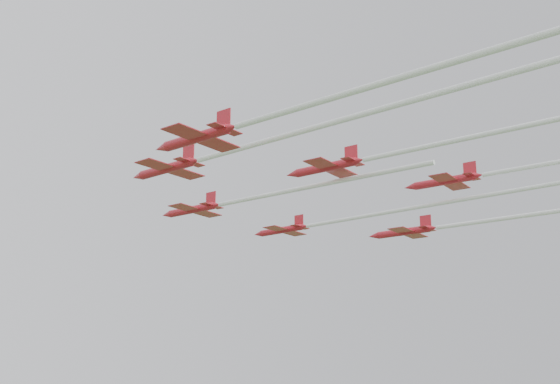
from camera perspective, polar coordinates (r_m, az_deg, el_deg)
jet_lead at (r=96.55m, az=-3.37°, el=-0.71°), size 15.63×42.02×2.62m
jet_row2_left at (r=77.66m, az=-1.48°, el=4.07°), size 18.75×60.61×2.78m
jet_row2_right at (r=96.76m, az=6.95°, el=-1.95°), size 17.27×54.43×2.34m
jet_row3_left at (r=61.60m, az=1.84°, el=6.97°), size 17.10×52.52×2.58m
jet_row3_mid at (r=78.33m, az=14.86°, el=4.25°), size 22.50×63.25×2.58m
jet_row3_right at (r=104.37m, az=15.24°, el=-2.44°), size 17.44×46.58×2.64m
jet_row4_right at (r=87.75m, az=21.52°, el=2.27°), size 19.74×52.40×2.45m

